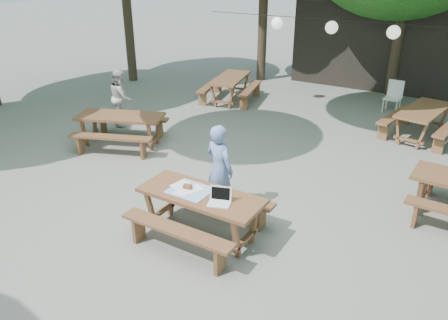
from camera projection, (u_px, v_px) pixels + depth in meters
ground at (221, 205)px, 7.93m from camera, size 80.00×80.00×0.00m
pavilion at (390, 43)px, 15.26m from camera, size 6.00×3.00×2.80m
main_picnic_table at (201, 214)px, 6.94m from camera, size 2.00×1.58×0.75m
picnic_table_nw at (121, 130)px, 10.35m from camera, size 2.35×2.17×0.75m
picnic_table_far_w at (230, 88)px, 13.63m from camera, size 1.98×2.22×0.75m
picnic_table_far_e at (422, 123)px, 10.77m from camera, size 1.87×2.13×0.75m
woman at (219, 169)px, 7.48m from camera, size 0.66×0.51×1.59m
second_person at (121, 97)px, 11.54m from camera, size 0.89×0.91×1.48m
plastic_chair at (392, 103)px, 12.67m from camera, size 0.47×0.47×0.90m
laptop at (220, 199)px, 6.51m from camera, size 0.40×0.35×0.24m
tabletop_clutter at (189, 189)px, 6.88m from camera, size 0.70×0.56×0.08m
paper_lanterns at (332, 27)px, 11.67m from camera, size 9.00×0.34×0.38m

